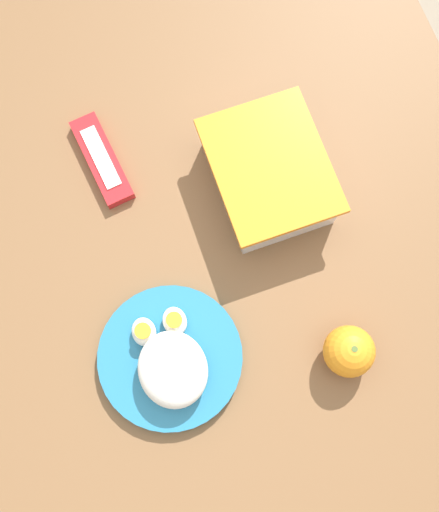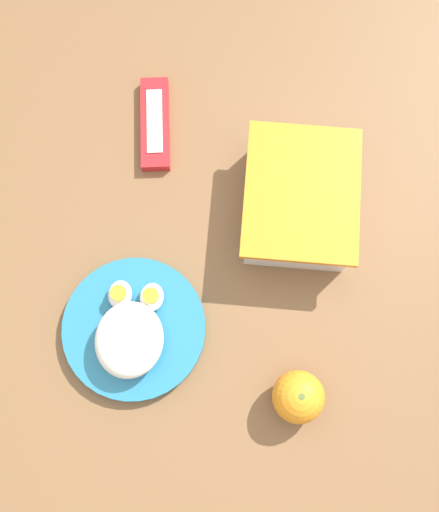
% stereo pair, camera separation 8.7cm
% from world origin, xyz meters
% --- Properties ---
extents(ground_plane, '(10.00, 10.00, 0.00)m').
position_xyz_m(ground_plane, '(0.00, 0.00, 0.00)').
color(ground_plane, gray).
extents(table, '(1.16, 0.94, 0.74)m').
position_xyz_m(table, '(0.00, 0.00, 0.66)').
color(table, brown).
rests_on(table, ground_plane).
extents(food_container, '(0.20, 0.16, 0.08)m').
position_xyz_m(food_container, '(-0.11, 0.11, 0.78)').
color(food_container, white).
rests_on(food_container, table).
extents(orange_fruit, '(0.07, 0.07, 0.07)m').
position_xyz_m(orange_fruit, '(0.17, 0.13, 0.78)').
color(orange_fruit, orange).
rests_on(orange_fruit, table).
extents(rice_plate, '(0.21, 0.21, 0.07)m').
position_xyz_m(rice_plate, '(0.10, -0.11, 0.76)').
color(rice_plate, teal).
rests_on(rice_plate, table).
extents(candy_bar, '(0.16, 0.06, 0.02)m').
position_xyz_m(candy_bar, '(-0.23, -0.12, 0.75)').
color(candy_bar, red).
rests_on(candy_bar, table).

